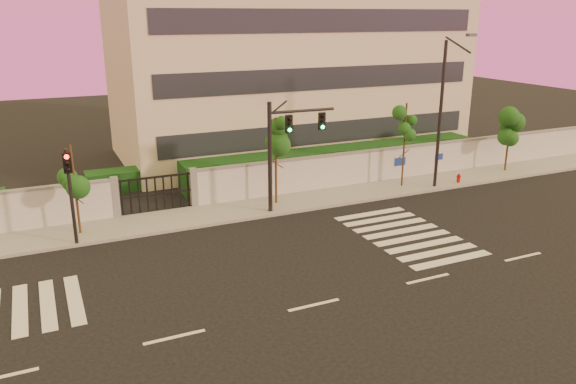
% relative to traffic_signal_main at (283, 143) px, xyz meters
% --- Properties ---
extents(ground, '(120.00, 120.00, 0.00)m').
position_rel_traffic_signal_main_xyz_m(ground, '(-3.07, -9.51, -3.66)').
color(ground, black).
rests_on(ground, ground).
extents(sidewalk, '(60.00, 3.00, 0.15)m').
position_rel_traffic_signal_main_xyz_m(sidewalk, '(-3.07, 0.99, -3.58)').
color(sidewalk, gray).
rests_on(sidewalk, ground).
extents(perimeter_wall, '(60.00, 0.36, 2.20)m').
position_rel_traffic_signal_main_xyz_m(perimeter_wall, '(-2.97, 2.49, -2.59)').
color(perimeter_wall, '#B0B3B7').
rests_on(perimeter_wall, ground).
extents(hedge_row, '(41.00, 4.25, 1.80)m').
position_rel_traffic_signal_main_xyz_m(hedge_row, '(-1.91, 5.23, -2.84)').
color(hedge_row, '#0F3415').
rests_on(hedge_row, ground).
extents(institutional_building, '(24.40, 12.40, 12.25)m').
position_rel_traffic_signal_main_xyz_m(institutional_building, '(5.93, 12.48, 2.50)').
color(institutional_building, beige).
rests_on(institutional_building, ground).
extents(road_markings, '(57.00, 7.62, 0.02)m').
position_rel_traffic_signal_main_xyz_m(road_markings, '(-4.65, -5.75, -3.65)').
color(road_markings, silver).
rests_on(road_markings, ground).
extents(street_tree_c, '(1.42, 1.13, 4.34)m').
position_rel_traffic_signal_main_xyz_m(street_tree_c, '(-9.96, 0.90, -0.47)').
color(street_tree_c, '#382314').
rests_on(street_tree_c, ground).
extents(street_tree_d, '(1.49, 1.19, 4.78)m').
position_rel_traffic_signal_main_xyz_m(street_tree_d, '(0.10, 1.15, -0.14)').
color(street_tree_d, '#382314').
rests_on(street_tree_d, ground).
extents(street_tree_e, '(1.36, 1.08, 5.05)m').
position_rel_traffic_signal_main_xyz_m(street_tree_e, '(8.15, 0.94, 0.05)').
color(street_tree_e, '#382314').
rests_on(street_tree_e, ground).
extents(street_tree_f, '(1.59, 1.26, 3.96)m').
position_rel_traffic_signal_main_xyz_m(street_tree_f, '(16.32, 0.99, -0.74)').
color(street_tree_f, '#382314').
rests_on(street_tree_f, ground).
extents(traffic_signal_main, '(3.66, 0.40, 5.79)m').
position_rel_traffic_signal_main_xyz_m(traffic_signal_main, '(0.00, 0.00, 0.00)').
color(traffic_signal_main, black).
rests_on(traffic_signal_main, ground).
extents(traffic_signal_secondary, '(0.35, 0.34, 4.44)m').
position_rel_traffic_signal_main_xyz_m(traffic_signal_secondary, '(-10.24, -0.39, -0.84)').
color(traffic_signal_secondary, black).
rests_on(traffic_signal_secondary, ground).
extents(streetlight_east, '(0.53, 2.15, 8.93)m').
position_rel_traffic_signal_main_xyz_m(streetlight_east, '(9.84, -0.15, 1.17)').
color(streetlight_east, black).
rests_on(streetlight_east, ground).
extents(fire_hydrant, '(0.27, 0.26, 0.70)m').
position_rel_traffic_signal_main_xyz_m(fire_hydrant, '(11.64, 0.04, -3.31)').
color(fire_hydrant, '#B20C0B').
rests_on(fire_hydrant, ground).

